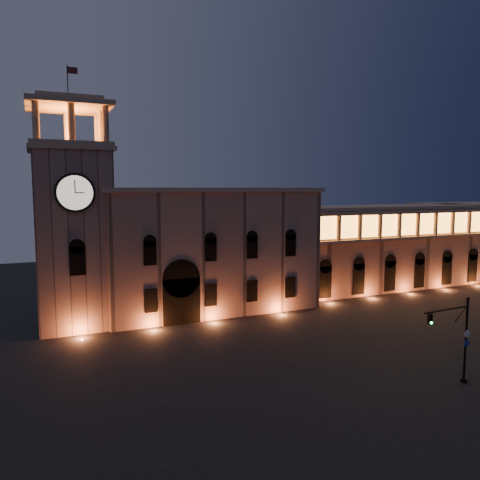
{
  "coord_description": "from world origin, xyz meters",
  "views": [
    {
      "loc": [
        -24.93,
        -41.05,
        17.48
      ],
      "look_at": [
        0.23,
        16.0,
        10.61
      ],
      "focal_mm": 35.0,
      "sensor_mm": 36.0,
      "label": 1
    }
  ],
  "objects": [
    {
      "name": "ground",
      "position": [
        0.0,
        0.0,
        0.0
      ],
      "size": [
        160.0,
        160.0,
        0.0
      ],
      "primitive_type": "plane",
      "color": "black",
      "rests_on": "ground"
    },
    {
      "name": "government_building",
      "position": [
        -2.08,
        21.93,
        8.77
      ],
      "size": [
        30.8,
        12.8,
        17.6
      ],
      "color": "#8C695B",
      "rests_on": "ground"
    },
    {
      "name": "clock_tower",
      "position": [
        -20.5,
        20.98,
        12.5
      ],
      "size": [
        9.8,
        9.8,
        32.4
      ],
      "color": "#8C695B",
      "rests_on": "ground"
    },
    {
      "name": "colonnade_wing",
      "position": [
        32.0,
        23.92,
        7.33
      ],
      "size": [
        40.6,
        11.5,
        14.5
      ],
      "color": "#876356",
      "rests_on": "ground"
    },
    {
      "name": "secondary_building",
      "position": [
        58.0,
        30.0,
        7.0
      ],
      "size": [
        20.0,
        12.0,
        14.0
      ],
      "primitive_type": "cube",
      "color": "#876356",
      "rests_on": "ground"
    },
    {
      "name": "traffic_light",
      "position": [
        9.17,
        -11.99,
        4.13
      ],
      "size": [
        5.72,
        0.83,
        7.86
      ],
      "rotation": [
        0.0,
        0.0,
        0.06
      ],
      "color": "black",
      "rests_on": "ground"
    }
  ]
}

